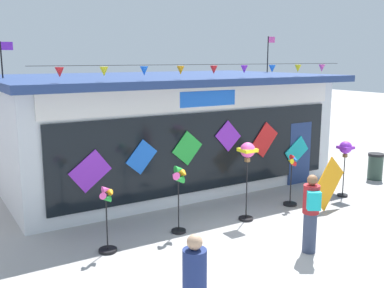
{
  "coord_description": "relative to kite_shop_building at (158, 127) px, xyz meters",
  "views": [
    {
      "loc": [
        -6.33,
        -6.81,
        4.02
      ],
      "look_at": [
        -0.27,
        3.08,
        1.79
      ],
      "focal_mm": 41.8,
      "sensor_mm": 36.0,
      "label": 1
    }
  ],
  "objects": [
    {
      "name": "ground_plane",
      "position": [
        -0.42,
        -6.36,
        -1.76
      ],
      "size": [
        80.0,
        80.0,
        0.0
      ],
      "primitive_type": "plane",
      "color": "#9E9B99"
    },
    {
      "name": "kite_shop_building",
      "position": [
        0.0,
        0.0,
        0.0
      ],
      "size": [
        10.34,
        6.68,
        4.83
      ],
      "color": "silver",
      "rests_on": "ground_plane"
    },
    {
      "name": "wind_spinner_far_left",
      "position": [
        -3.65,
        -4.72,
        -0.97
      ],
      "size": [
        0.39,
        0.39,
        1.45
      ],
      "color": "black",
      "rests_on": "ground_plane"
    },
    {
      "name": "wind_spinner_left",
      "position": [
        -1.84,
        -4.59,
        -0.65
      ],
      "size": [
        0.44,
        0.34,
        1.63
      ],
      "color": "black",
      "rests_on": "ground_plane"
    },
    {
      "name": "wind_spinner_center_left",
      "position": [
        0.02,
        -4.73,
        -0.17
      ],
      "size": [
        0.38,
        0.38,
        1.99
      ],
      "color": "black",
      "rests_on": "ground_plane"
    },
    {
      "name": "wind_spinner_center_right",
      "position": [
        1.78,
        -4.49,
        -0.98
      ],
      "size": [
        0.38,
        0.38,
        1.45
      ],
      "color": "black",
      "rests_on": "ground_plane"
    },
    {
      "name": "wind_spinner_right",
      "position": [
        3.68,
        -4.68,
        -0.42
      ],
      "size": [
        0.37,
        0.37,
        1.66
      ],
      "color": "black",
      "rests_on": "ground_plane"
    },
    {
      "name": "person_near_camera",
      "position": [
        -0.04,
        -6.94,
        -0.87
      ],
      "size": [
        0.43,
        0.48,
        1.68
      ],
      "rotation": [
        0.0,
        0.0,
        2.58
      ],
      "color": "#333D56",
      "rests_on": "ground_plane"
    },
    {
      "name": "trash_bin",
      "position": [
        6.13,
        -3.95,
        -1.31
      ],
      "size": [
        0.52,
        0.52,
        0.89
      ],
      "color": "#2D4238",
      "rests_on": "ground_plane"
    },
    {
      "name": "display_kite_on_ground",
      "position": [
        2.42,
        -5.2,
        -1.06
      ],
      "size": [
        1.41,
        0.22,
        1.41
      ],
      "primitive_type": "cube",
      "rotation": [
        -0.15,
        0.79,
        0.0
      ],
      "color": "orange",
      "rests_on": "ground_plane"
    }
  ]
}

